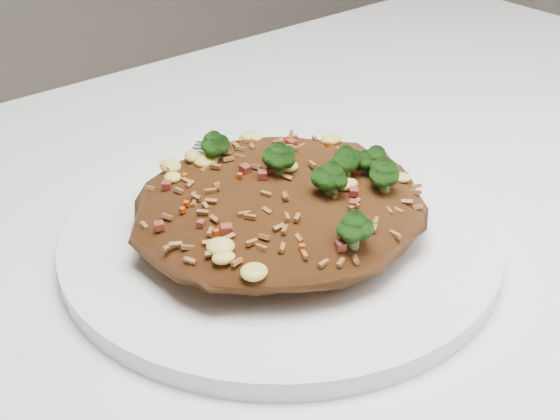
% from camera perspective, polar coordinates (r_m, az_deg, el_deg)
% --- Properties ---
extents(dining_table, '(1.20, 0.80, 0.75)m').
position_cam_1_polar(dining_table, '(0.56, 2.37, -12.68)').
color(dining_table, white).
rests_on(dining_table, ground).
extents(plate, '(0.29, 0.29, 0.01)m').
position_cam_1_polar(plate, '(0.53, 0.00, -2.03)').
color(plate, white).
rests_on(plate, dining_table).
extents(fried_rice, '(0.20, 0.18, 0.06)m').
position_cam_1_polar(fried_rice, '(0.51, 0.12, 1.08)').
color(fried_rice, brown).
rests_on(fried_rice, plate).
extents(fork, '(0.11, 0.14, 0.00)m').
position_cam_1_polar(fork, '(0.61, 1.61, 3.87)').
color(fork, silver).
rests_on(fork, plate).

